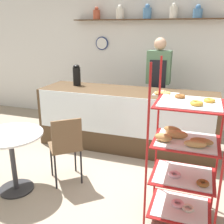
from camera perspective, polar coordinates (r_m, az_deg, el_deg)
The scene contains 9 objects.
ground_plane at distance 3.59m, azimuth -2.07°, elevation -14.26°, with size 14.00×14.00×0.00m, color gray.
back_wall at distance 5.39m, azimuth 7.23°, elevation 11.88°, with size 10.00×0.30×2.70m.
display_counter at distance 4.32m, azimuth 3.08°, elevation -1.52°, with size 2.84×0.80×0.96m.
pastry_rack at distance 2.67m, azimuth 15.47°, elevation -9.05°, with size 0.66×0.57×1.64m.
person_worker at distance 4.69m, azimuth 9.99°, elevation 6.00°, with size 0.40×0.23×1.76m.
cafe_table at distance 3.33m, azimuth -21.07°, elevation -7.29°, with size 0.76×0.76×0.75m.
cafe_chair at distance 3.30m, azimuth -9.99°, elevation -6.77°, with size 0.54×0.54×0.89m.
coffee_carafe at distance 4.59m, azimuth -7.69°, elevation 7.92°, with size 0.13×0.13×0.36m.
donut_tray_counter at distance 4.01m, azimuth 11.17°, elevation 4.07°, with size 0.37×0.27×0.05m.
Camera 1 is at (1.12, -2.84, 1.90)m, focal length 42.00 mm.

